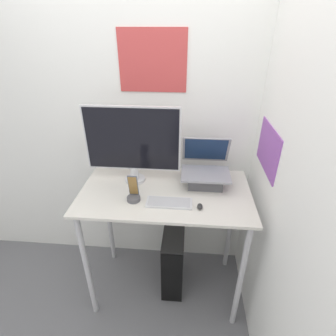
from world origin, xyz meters
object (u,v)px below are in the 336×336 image
Objects in this scene: keyboard at (169,203)px; mouse at (200,206)px; monitor at (132,143)px; laptop at (205,173)px; cell_phone at (133,194)px; computer_tower at (173,260)px.

keyboard is 0.20m from mouse.
mouse is at bearing -32.07° from monitor.
keyboard is at bearing -44.02° from monitor.
cell_phone is (-0.46, -0.24, -0.04)m from laptop.
keyboard is at bearing 171.43° from mouse.
laptop is 0.30m from mouse.
laptop is at bearing 27.12° from cell_phone.
monitor is 11.62× the size of mouse.
computer_tower is (-0.21, -0.08, -0.79)m from laptop.
mouse is (0.46, -0.29, -0.28)m from monitor.
laptop is 1.83× the size of cell_phone.
computer_tower is at bearing -16.15° from monitor.
cell_phone reaches higher than computer_tower.
monitor reaches higher than computer_tower.
cell_phone is at bearing 174.76° from keyboard.
monitor reaches higher than keyboard.
cell_phone is (-0.42, 0.05, 0.03)m from mouse.
monitor is 2.24× the size of keyboard.
monitor is (-0.50, 0.00, 0.21)m from laptop.
cell_phone is (-0.23, 0.02, 0.03)m from keyboard.
cell_phone is at bearing 173.24° from mouse.
laptop is 5.95× the size of mouse.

